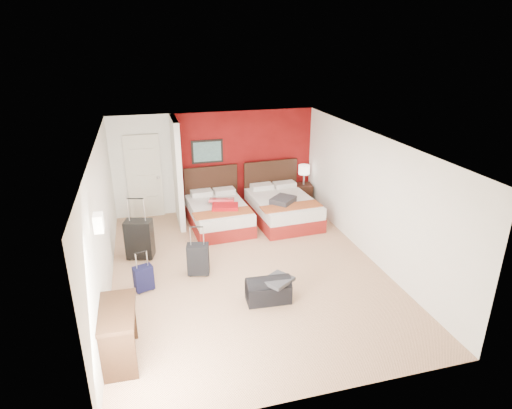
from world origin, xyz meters
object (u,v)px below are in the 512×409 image
object	(u,v)px
suitcase_charcoal	(198,260)
suitcase_navy	(144,279)
desk	(119,335)
table_lamp	(304,175)
suitcase_black	(140,240)
red_suitcase_open	(223,204)
duffel_bag	(268,291)
bed_left	(219,216)
bed_right	(283,209)
nightstand	(303,195)

from	to	relation	value
suitcase_charcoal	suitcase_navy	distance (m)	1.05
suitcase_charcoal	desk	size ratio (longest dim) A/B	0.60
table_lamp	desk	world-z (taller)	table_lamp
table_lamp	suitcase_navy	distance (m)	5.23
suitcase_black	suitcase_charcoal	xyz separation A→B (m)	(1.03, -0.95, -0.10)
table_lamp	suitcase_charcoal	xyz separation A→B (m)	(-3.16, -2.80, -0.55)
red_suitcase_open	duffel_bag	size ratio (longest dim) A/B	1.09
table_lamp	bed_left	bearing A→B (deg)	-162.66
bed_left	suitcase_navy	distance (m)	2.95
desk	bed_left	bearing A→B (deg)	64.17
bed_left	bed_right	xyz separation A→B (m)	(1.55, -0.07, 0.02)
duffel_bag	nightstand	bearing A→B (deg)	65.07
bed_right	suitcase_navy	distance (m)	4.03
bed_right	table_lamp	world-z (taller)	table_lamp
duffel_bag	suitcase_charcoal	bearing A→B (deg)	134.23
bed_left	suitcase_black	xyz separation A→B (m)	(-1.80, -1.10, 0.12)
suitcase_charcoal	duffel_bag	xyz separation A→B (m)	(1.01, -1.17, -0.11)
bed_left	duffel_bag	size ratio (longest dim) A/B	2.48
bed_left	suitcase_navy	world-z (taller)	bed_left
suitcase_black	desk	xyz separation A→B (m)	(-0.32, -2.96, 0.02)
suitcase_navy	duffel_bag	size ratio (longest dim) A/B	0.60
bed_left	suitcase_black	size ratio (longest dim) A/B	2.33
table_lamp	desk	distance (m)	6.60
red_suitcase_open	desk	xyz separation A→B (m)	(-2.22, -3.96, -0.19)
suitcase_charcoal	bed_left	bearing A→B (deg)	82.36
red_suitcase_open	suitcase_navy	distance (m)	2.96
red_suitcase_open	suitcase_navy	world-z (taller)	red_suitcase_open
nightstand	table_lamp	distance (m)	0.55
nightstand	suitcase_black	xyz separation A→B (m)	(-4.19, -1.85, 0.10)
suitcase_charcoal	suitcase_navy	size ratio (longest dim) A/B	1.32
bed_right	desk	size ratio (longest dim) A/B	1.99
nightstand	bed_left	bearing A→B (deg)	-154.93
red_suitcase_open	suitcase_charcoal	size ratio (longest dim) A/B	1.36
red_suitcase_open	suitcase_navy	xyz separation A→B (m)	(-1.87, -2.26, -0.38)
red_suitcase_open	suitcase_charcoal	bearing A→B (deg)	-100.59
bed_left	table_lamp	world-z (taller)	table_lamp
suitcase_black	suitcase_charcoal	distance (m)	1.41
red_suitcase_open	suitcase_black	size ratio (longest dim) A/B	1.02
suitcase_black	desk	size ratio (longest dim) A/B	0.80
table_lamp	suitcase_navy	world-z (taller)	table_lamp
table_lamp	duffel_bag	xyz separation A→B (m)	(-2.15, -3.98, -0.66)
nightstand	desk	xyz separation A→B (m)	(-4.51, -4.80, 0.11)
table_lamp	suitcase_black	xyz separation A→B (m)	(-4.19, -1.85, -0.45)
bed_left	table_lamp	bearing A→B (deg)	13.87
bed_left	desk	size ratio (longest dim) A/B	1.86
nightstand	suitcase_charcoal	world-z (taller)	same
bed_left	suitcase_charcoal	size ratio (longest dim) A/B	3.10
bed_left	desk	bearing A→B (deg)	-121.09
suitcase_charcoal	desk	distance (m)	2.42
red_suitcase_open	nightstand	bearing A→B (deg)	33.67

